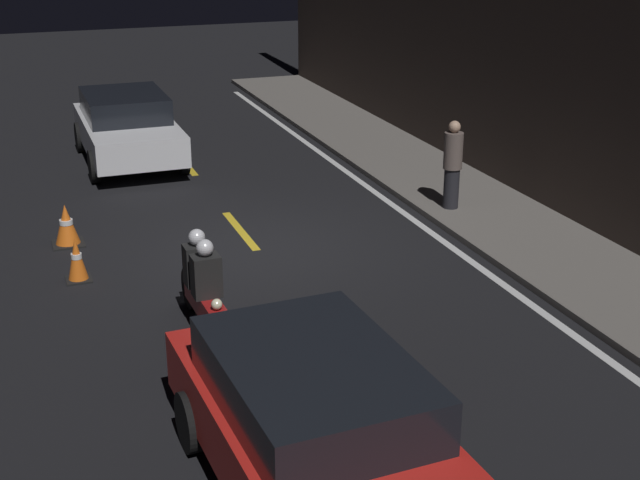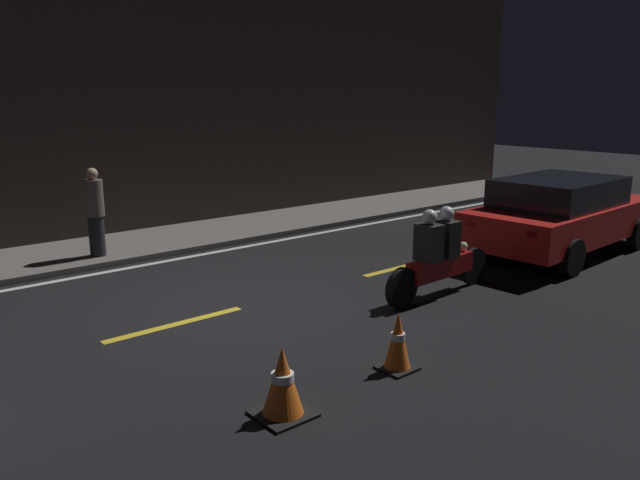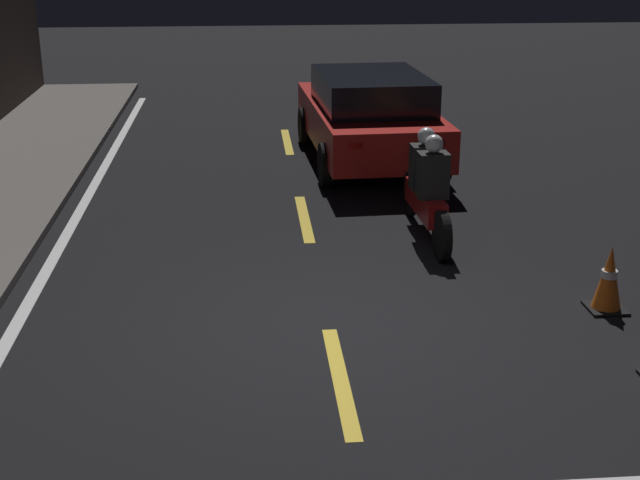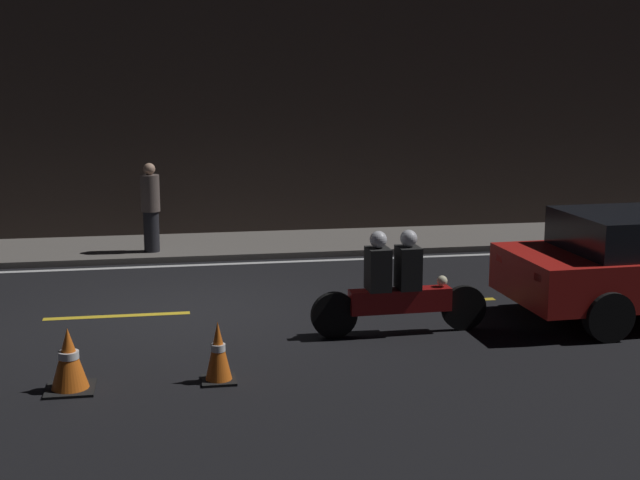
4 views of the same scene
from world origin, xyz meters
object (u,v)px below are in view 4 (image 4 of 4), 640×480
object	(u,v)px
traffic_cone_near	(69,360)
motorcycle	(396,286)
traffic_cone_mid	(218,352)
pedestrian	(151,207)

from	to	relation	value
traffic_cone_near	motorcycle	bearing A→B (deg)	19.46
motorcycle	traffic_cone_mid	bearing A→B (deg)	-151.15
traffic_cone_near	traffic_cone_mid	xyz separation A→B (m)	(1.59, 0.00, -0.01)
traffic_cone_mid	pedestrian	xyz separation A→B (m)	(-0.81, 6.69, 0.59)
traffic_cone_mid	pedestrian	bearing A→B (deg)	96.93
traffic_cone_mid	traffic_cone_near	bearing A→B (deg)	-179.91
traffic_cone_near	traffic_cone_mid	bearing A→B (deg)	0.09
traffic_cone_near	pedestrian	xyz separation A→B (m)	(0.77, 6.69, 0.58)
motorcycle	pedestrian	size ratio (longest dim) A/B	1.46
traffic_cone_mid	motorcycle	bearing A→B (deg)	30.55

